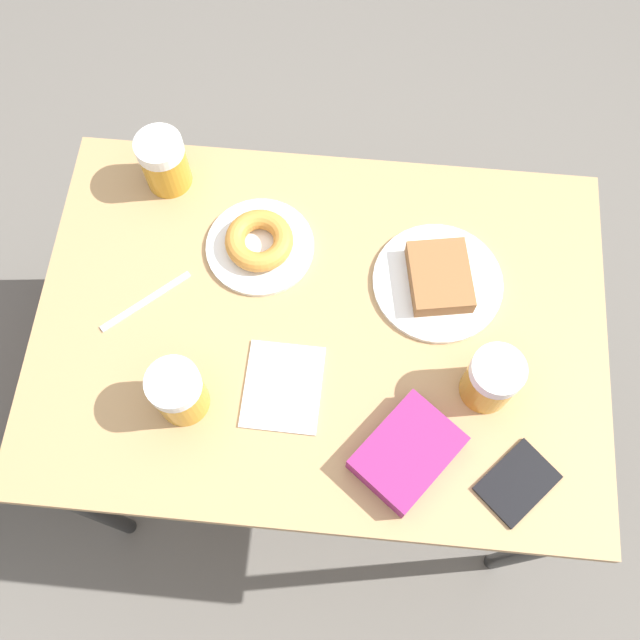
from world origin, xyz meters
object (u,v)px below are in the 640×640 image
object	(u,v)px
plate_with_cake	(439,280)
napkin_folded	(283,387)
passport_near_edge	(517,483)
plate_with_donut	(260,243)
beer_mug_left	(492,379)
beer_mug_right	(164,162)
blue_pouch	(407,453)
fork	(146,301)
beer_mug_center	(178,392)

from	to	relation	value
plate_with_cake	napkin_folded	bearing A→B (deg)	130.66
passport_near_edge	plate_with_donut	bearing A→B (deg)	50.37
beer_mug_left	napkin_folded	xyz separation A→B (m)	(-0.03, 0.35, -0.06)
beer_mug_right	passport_near_edge	distance (m)	0.86
blue_pouch	passport_near_edge	bearing A→B (deg)	-98.82
beer_mug_right	fork	distance (m)	0.27
plate_with_cake	beer_mug_left	distance (m)	0.22
beer_mug_center	beer_mug_right	bearing A→B (deg)	13.07
fork	blue_pouch	world-z (taller)	blue_pouch
napkin_folded	passport_near_edge	world-z (taller)	passport_near_edge
napkin_folded	plate_with_donut	bearing A→B (deg)	15.34
napkin_folded	blue_pouch	world-z (taller)	blue_pouch
plate_with_donut	napkin_folded	bearing A→B (deg)	-164.66
beer_mug_left	blue_pouch	size ratio (longest dim) A/B	0.58
beer_mug_center	fork	xyz separation A→B (m)	(0.18, 0.10, -0.06)
beer_mug_right	fork	world-z (taller)	beer_mug_right
beer_mug_right	napkin_folded	bearing A→B (deg)	-146.14
passport_near_edge	blue_pouch	size ratio (longest dim) A/B	0.73
beer_mug_center	beer_mug_right	world-z (taller)	same
napkin_folded	blue_pouch	distance (m)	0.24
plate_with_cake	fork	size ratio (longest dim) A/B	1.63
plate_with_donut	beer_mug_center	bearing A→B (deg)	163.38
napkin_folded	fork	world-z (taller)	same
beer_mug_center	beer_mug_left	bearing A→B (deg)	-82.22
beer_mug_center	passport_near_edge	world-z (taller)	beer_mug_center
beer_mug_center	beer_mug_right	distance (m)	0.46
beer_mug_left	beer_mug_right	size ratio (longest dim) A/B	1.00
passport_near_edge	plate_with_cake	bearing A→B (deg)	22.10
plate_with_donut	fork	xyz separation A→B (m)	(-0.13, 0.19, -0.02)
blue_pouch	beer_mug_right	bearing A→B (deg)	44.31
beer_mug_center	plate_with_cake	bearing A→B (deg)	-58.04
plate_with_donut	beer_mug_center	world-z (taller)	beer_mug_center
plate_with_donut	beer_mug_center	size ratio (longest dim) A/B	1.69
plate_with_donut	beer_mug_right	distance (m)	0.24
plate_with_donut	beer_mug_left	size ratio (longest dim) A/B	1.69
beer_mug_left	beer_mug_right	xyz separation A→B (m)	(0.37, 0.62, 0.00)
passport_near_edge	blue_pouch	bearing A→B (deg)	81.18
beer_mug_center	fork	distance (m)	0.22
napkin_folded	passport_near_edge	xyz separation A→B (m)	(-0.13, -0.41, 0.00)
passport_near_edge	fork	bearing A→B (deg)	68.40
plate_with_cake	plate_with_donut	size ratio (longest dim) A/B	1.18
passport_near_edge	blue_pouch	distance (m)	0.19
plate_with_donut	beer_mug_center	xyz separation A→B (m)	(-0.31, 0.09, 0.04)
plate_with_cake	beer_mug_left	xyz separation A→B (m)	(-0.20, -0.09, 0.04)
beer_mug_center	beer_mug_right	xyz separation A→B (m)	(0.44, 0.10, 0.00)
beer_mug_center	passport_near_edge	distance (m)	0.58
plate_with_cake	napkin_folded	world-z (taller)	plate_with_cake
plate_with_donut	passport_near_edge	xyz separation A→B (m)	(-0.40, -0.48, -0.02)
plate_with_cake	beer_mug_left	size ratio (longest dim) A/B	2.00
beer_mug_right	blue_pouch	world-z (taller)	beer_mug_right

